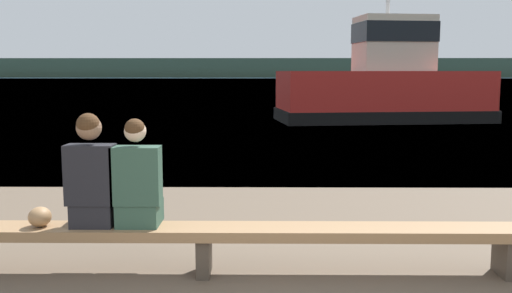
{
  "coord_description": "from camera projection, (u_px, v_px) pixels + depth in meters",
  "views": [
    {
      "loc": [
        -0.15,
        -2.89,
        1.87
      ],
      "look_at": [
        -0.23,
        5.2,
        0.8
      ],
      "focal_mm": 40.0,
      "sensor_mm": 36.0,
      "label": 1
    }
  ],
  "objects": [
    {
      "name": "person_right",
      "position": [
        137.0,
        182.0,
        5.21
      ],
      "size": [
        0.44,
        0.42,
        1.0
      ],
      "color": "#2D4C3D",
      "rests_on": "bench_main"
    },
    {
      "name": "tugboat_red",
      "position": [
        384.0,
        88.0,
        21.6
      ],
      "size": [
        8.21,
        4.3,
        7.14
      ],
      "rotation": [
        0.0,
        0.0,
        1.71
      ],
      "color": "red",
      "rests_on": "water_surface"
    },
    {
      "name": "water_surface",
      "position": [
        263.0,
        80.0,
        128.23
      ],
      "size": [
        240.0,
        240.0,
        0.0
      ],
      "primitive_type": "plane",
      "color": "#426B8E",
      "rests_on": "ground"
    },
    {
      "name": "far_shoreline",
      "position": [
        262.0,
        68.0,
        187.41
      ],
      "size": [
        600.0,
        12.0,
        6.16
      ],
      "primitive_type": "cube",
      "color": "#2D3D2D",
      "rests_on": "ground"
    },
    {
      "name": "person_left",
      "position": [
        92.0,
        178.0,
        5.2
      ],
      "size": [
        0.44,
        0.43,
        1.05
      ],
      "color": "black",
      "rests_on": "bench_main"
    },
    {
      "name": "shopping_bag",
      "position": [
        40.0,
        217.0,
        5.23
      ],
      "size": [
        0.2,
        0.23,
        0.18
      ],
      "color": "#9E754C",
      "rests_on": "bench_main"
    },
    {
      "name": "bench_main",
      "position": [
        204.0,
        235.0,
        5.25
      ],
      "size": [
        6.16,
        0.41,
        0.45
      ],
      "color": "#8E6B47",
      "rests_on": "ground"
    }
  ]
}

